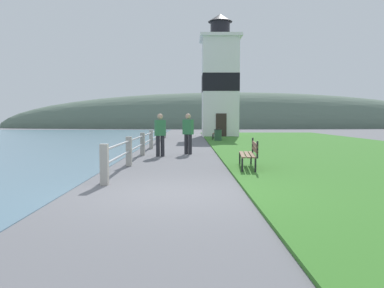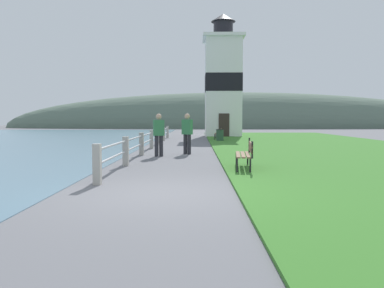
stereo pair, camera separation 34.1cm
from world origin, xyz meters
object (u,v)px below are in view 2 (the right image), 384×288
park_bench_near (246,152)px  person_strolling (159,133)px  lighthouse (223,82)px  person_by_railing (187,132)px  park_bench_midway (219,133)px  trash_bin (220,135)px

park_bench_near → person_strolling: bearing=-47.2°
lighthouse → person_by_railing: size_ratio=5.94×
park_bench_midway → trash_bin: (-0.05, -1.98, -0.11)m
park_bench_near → person_strolling: 5.09m
lighthouse → person_by_railing: 17.31m
park_bench_midway → trash_bin: 1.99m
park_bench_near → lighthouse: (0.79, 21.73, 4.23)m
park_bench_midway → person_by_railing: size_ratio=1.02×
lighthouse → person_strolling: 18.51m
lighthouse → trash_bin: size_ratio=12.67×
lighthouse → person_strolling: bearing=-102.3°
person_strolling → person_by_railing: (1.15, 1.03, 0.01)m
park_bench_near → park_bench_midway: bearing=-85.0°
lighthouse → trash_bin: 8.73m
person_strolling → trash_bin: person_strolling is taller
trash_bin → park_bench_near: bearing=-90.3°
park_bench_midway → person_strolling: (-3.21, -12.14, 0.42)m
park_bench_midway → person_strolling: 12.57m
park_bench_midway → person_by_railing: person_by_railing is taller
lighthouse → person_by_railing: lighthouse is taller
trash_bin → lighthouse: bearing=84.6°
person_by_railing → lighthouse: bearing=19.2°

